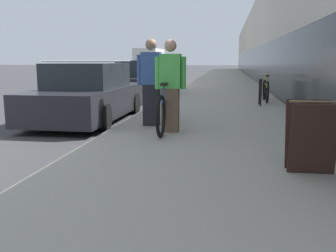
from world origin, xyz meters
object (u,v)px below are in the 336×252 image
at_px(tandem_bicycle, 168,109).
at_px(cruiser_bike_nearest, 266,90).
at_px(vintage_roadster_curbside, 141,81).
at_px(moving_truck, 151,62).
at_px(bike_rack_hoop, 260,89).
at_px(sandwich_board_sign, 311,136).
at_px(parked_sedan_far, 166,74).
at_px(parked_sedan_curbside, 89,95).
at_px(person_rider, 170,86).
at_px(person_bystander, 151,83).

xyz_separation_m(tandem_bicycle, cruiser_bike_nearest, (2.46, 5.58, -0.03)).
height_order(vintage_roadster_curbside, moving_truck, moving_truck).
distance_m(bike_rack_hoop, moving_truck, 26.94).
xyz_separation_m(bike_rack_hoop, cruiser_bike_nearest, (0.27, 1.11, -0.13)).
relative_size(tandem_bicycle, vintage_roadster_curbside, 0.64).
bearing_deg(sandwich_board_sign, tandem_bicycle, 129.71).
distance_m(parked_sedan_far, moving_truck, 16.24).
bearing_deg(parked_sedan_curbside, bike_rack_hoop, 32.83).
xyz_separation_m(person_rider, parked_sedan_curbside, (-2.38, 1.89, -0.37)).
relative_size(person_bystander, vintage_roadster_curbside, 0.46).
height_order(bike_rack_hoop, cruiser_bike_nearest, cruiser_bike_nearest).
relative_size(person_rider, vintage_roadster_curbside, 0.44).
relative_size(person_bystander, parked_sedan_far, 0.40).
distance_m(sandwich_board_sign, parked_sedan_far, 17.54).
distance_m(parked_sedan_curbside, vintage_roadster_curbside, 6.23).
height_order(tandem_bicycle, moving_truck, moving_truck).
bearing_deg(moving_truck, tandem_bicycle, -77.69).
xyz_separation_m(tandem_bicycle, person_bystander, (-0.43, 0.36, 0.51)).
height_order(person_bystander, moving_truck, moving_truck).
bearing_deg(moving_truck, person_bystander, -78.33).
height_order(person_bystander, parked_sedan_far, person_bystander).
bearing_deg(person_rider, vintage_roadster_curbside, 106.97).
bearing_deg(moving_truck, parked_sedan_curbside, -81.50).
height_order(parked_sedan_curbside, moving_truck, moving_truck).
bearing_deg(sandwich_board_sign, cruiser_bike_nearest, 88.31).
bearing_deg(person_bystander, person_rider, -52.80).
xyz_separation_m(person_rider, parked_sedan_far, (-2.50, 14.57, -0.28)).
distance_m(person_bystander, parked_sedan_curbside, 2.27).
bearing_deg(bike_rack_hoop, vintage_roadster_curbside, 143.92).
xyz_separation_m(person_bystander, cruiser_bike_nearest, (2.88, 5.22, -0.53)).
relative_size(tandem_bicycle, person_bystander, 1.41).
height_order(parked_sedan_curbside, vintage_roadster_curbside, parked_sedan_curbside).
xyz_separation_m(cruiser_bike_nearest, vintage_roadster_curbside, (-4.85, 2.23, 0.16)).
bearing_deg(vintage_roadster_curbside, bike_rack_hoop, -36.08).
bearing_deg(person_rider, bike_rack_hoop, 66.32).
height_order(person_bystander, cruiser_bike_nearest, person_bystander).
bearing_deg(tandem_bicycle, parked_sedan_curbside, 145.45).
bearing_deg(parked_sedan_curbside, person_bystander, -33.15).
relative_size(person_bystander, bike_rack_hoop, 2.16).
height_order(person_bystander, parked_sedan_curbside, person_bystander).
height_order(bike_rack_hoop, parked_sedan_far, parked_sedan_far).
distance_m(person_bystander, sandwich_board_sign, 4.04).
relative_size(sandwich_board_sign, parked_sedan_far, 0.20).
bearing_deg(vintage_roadster_curbside, sandwich_board_sign, -66.26).
relative_size(person_rider, cruiser_bike_nearest, 1.03).
xyz_separation_m(tandem_bicycle, parked_sedan_far, (-2.41, 14.26, 0.20)).
xyz_separation_m(cruiser_bike_nearest, parked_sedan_far, (-4.87, 8.68, 0.23)).
height_order(person_rider, parked_sedan_far, person_rider).
distance_m(tandem_bicycle, moving_truck, 30.66).
relative_size(tandem_bicycle, cruiser_bike_nearest, 1.50).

